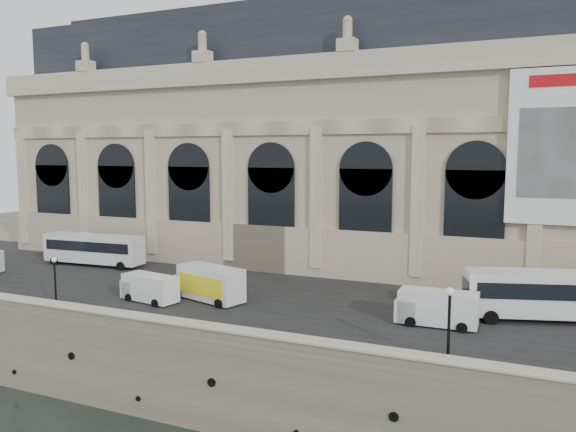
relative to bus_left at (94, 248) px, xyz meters
name	(u,v)px	position (x,y,z in m)	size (l,w,h in m)	color
ground	(187,429)	(23.71, -17.40, -7.96)	(260.00, 260.00, 0.00)	black
quay	(346,279)	(23.71, 17.60, -4.96)	(160.00, 70.00, 6.00)	gray
street	(274,294)	(23.71, -3.40, -1.93)	(160.00, 24.00, 0.06)	#2D2D2D
parapet	(190,331)	(23.71, -16.80, -1.34)	(160.00, 1.40, 1.21)	gray
museum	(288,143)	(17.74, 13.46, 11.76)	(69.00, 18.70, 29.10)	#BAAA8F
bus_left	(94,248)	(0.00, 0.00, 0.00)	(12.00, 3.37, 3.49)	silver
bus_right	(554,294)	(46.19, -2.55, 0.16)	(13.01, 6.24, 3.77)	silver
van_b	(148,288)	(14.95, -9.94, -0.78)	(5.46, 2.85, 2.31)	white
van_c	(433,308)	(38.13, -7.07, -0.65)	(5.81, 2.50, 2.57)	white
box_truck	(207,283)	(19.38, -7.61, -0.47)	(7.69, 4.32, 2.96)	silver
lamp_left	(55,283)	(9.49, -14.64, 0.14)	(0.43, 0.43, 4.23)	black
lamp_right	(449,327)	(40.24, -14.77, 0.41)	(0.49, 0.49, 4.77)	black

